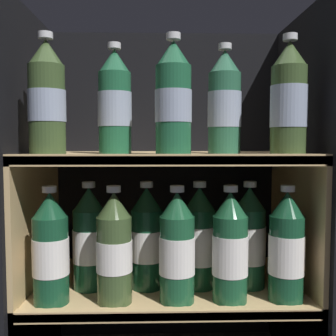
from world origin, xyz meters
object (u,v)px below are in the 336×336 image
at_px(bottle_upper_back_1, 224,104).
at_px(bottle_lower_front_4, 287,249).
at_px(bottle_lower_front_1, 114,250).
at_px(bottle_lower_back_1, 147,240).
at_px(bottle_upper_front_2, 289,101).
at_px(bottle_lower_front_0, 51,250).
at_px(bottle_lower_back_2, 199,240).
at_px(bottle_upper_front_1, 173,100).
at_px(bottle_upper_front_0, 47,100).
at_px(bottle_lower_back_0, 89,240).
at_px(bottle_upper_back_0, 115,104).
at_px(bottle_lower_front_3, 230,249).
at_px(bottle_lower_back_3, 249,239).
at_px(bottle_lower_front_2, 177,250).

bearing_deg(bottle_upper_back_1, bottle_lower_front_4, -34.40).
height_order(bottle_lower_front_1, bottle_lower_back_1, same).
height_order(bottle_upper_front_2, bottle_lower_front_0, bottle_upper_front_2).
bearing_deg(bottle_upper_front_2, bottle_lower_back_2, 154.62).
bearing_deg(bottle_upper_front_1, bottle_upper_front_2, 0.00).
bearing_deg(bottle_lower_front_0, bottle_lower_front_4, 0.00).
relative_size(bottle_upper_front_0, bottle_lower_back_0, 1.00).
bearing_deg(bottle_lower_back_0, bottle_upper_front_0, -129.11).
distance_m(bottle_lower_front_4, bottle_lower_back_0, 0.47).
distance_m(bottle_lower_front_1, bottle_lower_back_1, 0.11).
bearing_deg(bottle_upper_back_0, bottle_lower_front_3, -18.43).
xyz_separation_m(bottle_upper_front_1, bottle_upper_front_2, (0.26, 0.00, -0.00)).
bearing_deg(bottle_lower_front_3, bottle_upper_back_1, 90.56).
relative_size(bottle_upper_front_1, bottle_upper_back_1, 1.00).
bearing_deg(bottle_upper_front_2, bottle_lower_back_3, 125.21).
distance_m(bottle_upper_back_1, bottle_lower_back_3, 0.34).
distance_m(bottle_lower_front_4, bottle_lower_back_3, 0.11).
bearing_deg(bottle_lower_back_2, bottle_upper_front_2, -25.38).
distance_m(bottle_lower_front_3, bottle_lower_front_4, 0.13).
distance_m(bottle_upper_back_1, bottle_lower_front_4, 0.37).
distance_m(bottle_upper_back_0, bottle_lower_front_1, 0.34).
xyz_separation_m(bottle_upper_front_1, bottle_upper_back_0, (-0.14, 0.09, -0.00)).
relative_size(bottle_lower_back_1, bottle_lower_back_2, 1.00).
xyz_separation_m(bottle_lower_back_0, bottle_lower_back_3, (0.40, -0.00, -0.00)).
height_order(bottle_upper_front_0, bottle_lower_front_4, bottle_upper_front_0).
bearing_deg(bottle_lower_back_0, bottle_lower_front_3, -14.97).
height_order(bottle_lower_front_0, bottle_lower_front_3, same).
relative_size(bottle_lower_front_1, bottle_lower_front_4, 1.00).
bearing_deg(bottle_lower_front_1, bottle_upper_front_0, -180.00).
bearing_deg(bottle_lower_back_3, bottle_lower_front_0, -169.24).
bearing_deg(bottle_lower_back_0, bottle_lower_front_1, -51.41).
relative_size(bottle_upper_front_0, bottle_lower_front_4, 1.00).
height_order(bottle_lower_front_1, bottle_lower_back_3, same).
xyz_separation_m(bottle_upper_back_0, bottle_lower_front_3, (0.27, -0.09, -0.33)).
xyz_separation_m(bottle_lower_front_0, bottle_lower_front_4, (0.53, 0.00, -0.00)).
relative_size(bottle_upper_front_0, bottle_lower_front_0, 1.00).
bearing_deg(bottle_upper_front_1, bottle_lower_front_1, 180.00).
xyz_separation_m(bottle_lower_front_4, bottle_lower_back_2, (-0.19, 0.09, -0.00)).
height_order(bottle_upper_back_0, bottle_lower_front_4, bottle_upper_back_0).
height_order(bottle_lower_front_4, bottle_lower_back_2, same).
xyz_separation_m(bottle_upper_front_0, bottle_upper_front_1, (0.28, 0.00, -0.00)).
bearing_deg(bottle_lower_front_2, bottle_upper_front_1, 180.00).
bearing_deg(bottle_lower_front_3, bottle_lower_back_1, 155.03).
height_order(bottle_lower_front_3, bottle_lower_back_3, same).
bearing_deg(bottle_upper_back_1, bottle_lower_back_1, 180.00).
distance_m(bottle_lower_back_1, bottle_lower_back_3, 0.26).
bearing_deg(bottle_lower_front_2, bottle_upper_back_1, 36.66).
height_order(bottle_lower_back_0, bottle_lower_back_3, same).
bearing_deg(bottle_lower_front_0, bottle_lower_front_3, 0.00).
bearing_deg(bottle_upper_back_0, bottle_lower_front_4, -12.66).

